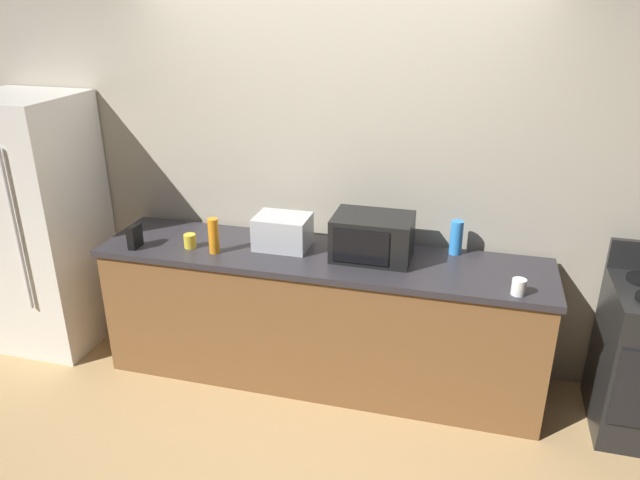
{
  "coord_description": "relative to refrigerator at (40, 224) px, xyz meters",
  "views": [
    {
      "loc": [
        0.88,
        -2.89,
        2.43
      ],
      "look_at": [
        0.0,
        0.4,
        1.0
      ],
      "focal_mm": 33.6,
      "sensor_mm": 36.0,
      "label": 1
    }
  ],
  "objects": [
    {
      "name": "back_wall",
      "position": [
        2.05,
        0.41,
        0.45
      ],
      "size": [
        6.4,
        0.1,
        2.7
      ],
      "primitive_type": "cube",
      "color": "#B2A893",
      "rests_on": "ground_plane"
    },
    {
      "name": "mug_yellow",
      "position": [
        1.22,
        -0.1,
        0.04
      ],
      "size": [
        0.08,
        0.08,
        0.09
      ],
      "primitive_type": "cylinder",
      "color": "yellow",
      "rests_on": "counter_run"
    },
    {
      "name": "microwave",
      "position": [
        2.37,
        0.05,
        0.13
      ],
      "size": [
        0.48,
        0.35,
        0.27
      ],
      "color": "black",
      "rests_on": "counter_run"
    },
    {
      "name": "bottle_spray_cleaner",
      "position": [
        2.86,
        0.24,
        0.11
      ],
      "size": [
        0.08,
        0.08,
        0.22
      ],
      "primitive_type": "cylinder",
      "color": "#338CE5",
      "rests_on": "counter_run"
    },
    {
      "name": "toaster_oven",
      "position": [
        1.79,
        0.06,
        0.1
      ],
      "size": [
        0.34,
        0.26,
        0.21
      ],
      "primitive_type": "cube",
      "color": "#B7BABF",
      "rests_on": "counter_run"
    },
    {
      "name": "refrigerator",
      "position": [
        0.0,
        0.0,
        0.0
      ],
      "size": [
        0.72,
        0.73,
        1.8
      ],
      "color": "white",
      "rests_on": "ground_plane"
    },
    {
      "name": "bottle_dish_soap",
      "position": [
        1.4,
        -0.14,
        0.11
      ],
      "size": [
        0.07,
        0.07,
        0.23
      ],
      "primitive_type": "cylinder",
      "color": "orange",
      "rests_on": "counter_run"
    },
    {
      "name": "mug_white",
      "position": [
        3.22,
        -0.23,
        0.05
      ],
      "size": [
        0.08,
        0.08,
        0.09
      ],
      "primitive_type": "cylinder",
      "color": "white",
      "rests_on": "counter_run"
    },
    {
      "name": "cordless_phone",
      "position": [
        0.88,
        -0.19,
        0.07
      ],
      "size": [
        0.05,
        0.11,
        0.15
      ],
      "primitive_type": "cube",
      "rotation": [
        0.0,
        0.0,
        -0.02
      ],
      "color": "black",
      "rests_on": "counter_run"
    },
    {
      "name": "counter_run",
      "position": [
        2.05,
        0.0,
        -0.45
      ],
      "size": [
        2.84,
        0.64,
        0.9
      ],
      "color": "brown",
      "rests_on": "ground_plane"
    },
    {
      "name": "ground_plane",
      "position": [
        2.05,
        -0.4,
        -0.9
      ],
      "size": [
        8.0,
        8.0,
        0.0
      ],
      "primitive_type": "plane",
      "color": "tan"
    }
  ]
}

